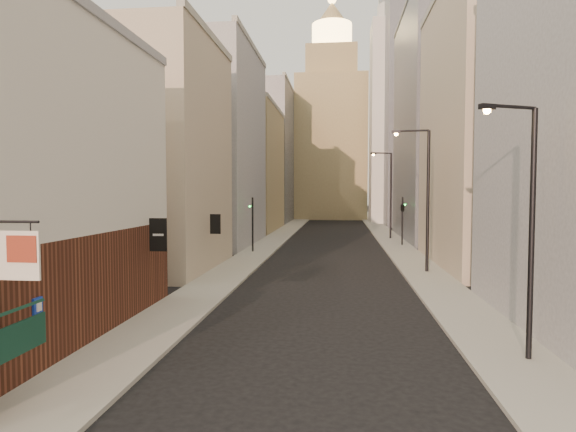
{
  "coord_description": "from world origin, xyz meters",
  "views": [
    {
      "loc": [
        0.88,
        -6.87,
        5.58
      ],
      "look_at": [
        -1.76,
        17.39,
        4.3
      ],
      "focal_mm": 30.0,
      "sensor_mm": 36.0,
      "label": 1
    }
  ],
  "objects_px": {
    "white_tower": "(394,115)",
    "traffic_light_right": "(403,208)",
    "clock_tower": "(331,132)",
    "streetlamp_far": "(389,190)",
    "traffic_light_left": "(253,215)",
    "streetlamp_mid": "(424,192)",
    "streetlamp_near": "(527,218)"
  },
  "relations": [
    {
      "from": "white_tower",
      "to": "traffic_light_left",
      "type": "bearing_deg",
      "value": -111.7
    },
    {
      "from": "streetlamp_mid",
      "to": "white_tower",
      "type": "bearing_deg",
      "value": 90.81
    },
    {
      "from": "streetlamp_near",
      "to": "streetlamp_mid",
      "type": "height_order",
      "value": "streetlamp_mid"
    },
    {
      "from": "streetlamp_near",
      "to": "traffic_light_right",
      "type": "distance_m",
      "value": 33.12
    },
    {
      "from": "streetlamp_far",
      "to": "white_tower",
      "type": "bearing_deg",
      "value": 63.1
    },
    {
      "from": "streetlamp_near",
      "to": "traffic_light_left",
      "type": "xyz_separation_m",
      "value": [
        -13.71,
        26.35,
        -1.31
      ]
    },
    {
      "from": "streetlamp_mid",
      "to": "traffic_light_left",
      "type": "bearing_deg",
      "value": 150.18
    },
    {
      "from": "streetlamp_far",
      "to": "traffic_light_left",
      "type": "height_order",
      "value": "streetlamp_far"
    },
    {
      "from": "clock_tower",
      "to": "streetlamp_far",
      "type": "height_order",
      "value": "clock_tower"
    },
    {
      "from": "streetlamp_near",
      "to": "white_tower",
      "type": "bearing_deg",
      "value": 63.93
    },
    {
      "from": "clock_tower",
      "to": "streetlamp_near",
      "type": "bearing_deg",
      "value": -84.63
    },
    {
      "from": "traffic_light_right",
      "to": "white_tower",
      "type": "bearing_deg",
      "value": -112.08
    },
    {
      "from": "clock_tower",
      "to": "streetlamp_near",
      "type": "relative_size",
      "value": 5.45
    },
    {
      "from": "white_tower",
      "to": "traffic_light_left",
      "type": "height_order",
      "value": "white_tower"
    },
    {
      "from": "clock_tower",
      "to": "white_tower",
      "type": "distance_m",
      "value": 17.83
    },
    {
      "from": "streetlamp_mid",
      "to": "streetlamp_far",
      "type": "xyz_separation_m",
      "value": [
        -0.09,
        22.77,
        0.15
      ]
    },
    {
      "from": "traffic_light_left",
      "to": "streetlamp_mid",
      "type": "bearing_deg",
      "value": 125.91
    },
    {
      "from": "clock_tower",
      "to": "streetlamp_far",
      "type": "xyz_separation_m",
      "value": [
        7.39,
        -42.97,
        -11.96
      ]
    },
    {
      "from": "clock_tower",
      "to": "traffic_light_left",
      "type": "distance_m",
      "value": 58.59
    },
    {
      "from": "clock_tower",
      "to": "traffic_light_right",
      "type": "height_order",
      "value": "clock_tower"
    },
    {
      "from": "white_tower",
      "to": "streetlamp_near",
      "type": "height_order",
      "value": "white_tower"
    },
    {
      "from": "white_tower",
      "to": "streetlamp_near",
      "type": "xyz_separation_m",
      "value": [
        -3.21,
        -68.87,
        -13.9
      ]
    },
    {
      "from": "streetlamp_far",
      "to": "traffic_light_left",
      "type": "relative_size",
      "value": 1.99
    },
    {
      "from": "white_tower",
      "to": "streetlamp_near",
      "type": "bearing_deg",
      "value": -92.67
    },
    {
      "from": "white_tower",
      "to": "streetlamp_near",
      "type": "distance_m",
      "value": 70.34
    },
    {
      "from": "traffic_light_left",
      "to": "traffic_light_right",
      "type": "xyz_separation_m",
      "value": [
        14.02,
        6.76,
        0.48
      ]
    },
    {
      "from": "clock_tower",
      "to": "traffic_light_right",
      "type": "xyz_separation_m",
      "value": [
        8.09,
        -49.76,
        -13.76
      ]
    },
    {
      "from": "clock_tower",
      "to": "white_tower",
      "type": "height_order",
      "value": "clock_tower"
    },
    {
      "from": "clock_tower",
      "to": "traffic_light_right",
      "type": "distance_m",
      "value": 52.26
    },
    {
      "from": "white_tower",
      "to": "traffic_light_left",
      "type": "distance_m",
      "value": 48.23
    },
    {
      "from": "streetlamp_mid",
      "to": "traffic_light_left",
      "type": "distance_m",
      "value": 16.41
    },
    {
      "from": "white_tower",
      "to": "traffic_light_right",
      "type": "relative_size",
      "value": 8.3
    }
  ]
}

